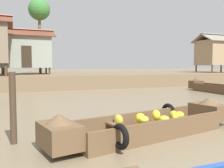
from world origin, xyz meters
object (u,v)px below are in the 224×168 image
Objects in this scene: fishing_skiff_distant at (221,88)px; stilt_house_mid_right at (217,52)px; banana_boat at (150,124)px; palm_tree_near at (39,11)px; stilt_house_mid_left at (26,51)px; mooring_post at (13,108)px.

fishing_skiff_distant is 13.84m from stilt_house_mid_right.
palm_tree_near is at bearing 92.63° from banana_boat.
palm_tree_near is at bearing 176.40° from stilt_house_mid_right.
fishing_skiff_distant is at bearing -43.92° from stilt_house_mid_left.
fishing_skiff_distant is 3.42× the size of mooring_post.
banana_boat is 17.78m from stilt_house_mid_left.
fishing_skiff_distant is (9.16, 6.66, 0.02)m from banana_boat.
banana_boat is 3.24m from mooring_post.
stilt_house_mid_right is at bearing -2.97° from stilt_house_mid_left.
stilt_house_mid_left is (-2.03, 17.44, 2.76)m from banana_boat.
banana_boat is 1.00× the size of fishing_skiff_distant.
stilt_house_mid_right is (9.39, 9.71, 2.99)m from fishing_skiff_distant.
fishing_skiff_distant is at bearing 36.03° from banana_boat.
palm_tree_near is (1.22, 0.15, 3.54)m from stilt_house_mid_left.
mooring_post is at bearing -97.82° from palm_tree_near.
banana_boat is at bearing -87.37° from palm_tree_near.
banana_boat is at bearing -143.97° from fishing_skiff_distant.
banana_boat is 1.14× the size of stilt_house_mid_left.
mooring_post reaches higher than fishing_skiff_distant.
stilt_house_mid_left is 3.01× the size of mooring_post.
stilt_house_mid_left reaches higher than banana_boat.
stilt_house_mid_left is at bearing 96.64° from banana_boat.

